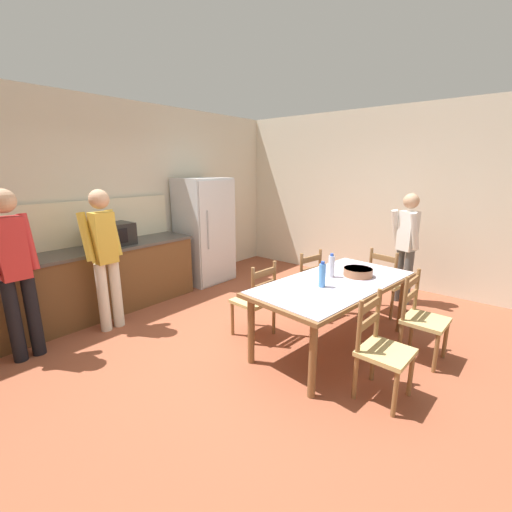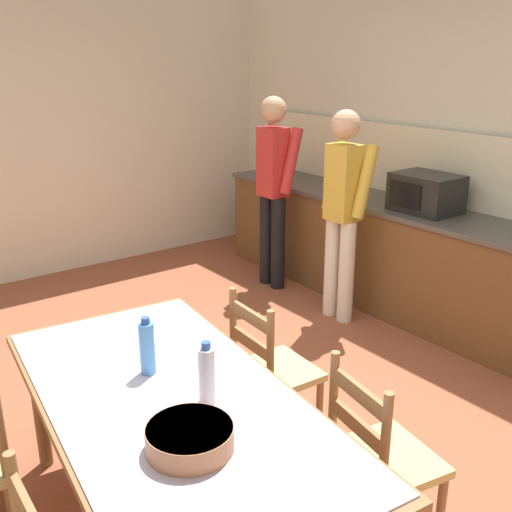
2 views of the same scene
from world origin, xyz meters
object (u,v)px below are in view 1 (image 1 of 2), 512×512
person_at_sink (14,267)px  person_at_counter (105,253)px  serving_bowl (358,272)px  chair_side_far_right (303,283)px  microwave (113,234)px  refrigerator (205,231)px  bottle_off_centre (331,266)px  chair_side_near_right (422,319)px  chair_head_end (386,283)px  dining_table (335,288)px  chair_side_far_left (255,301)px  chair_side_near_left (381,350)px  person_by_table (406,243)px  bottle_near_centre (322,275)px

person_at_sink → person_at_counter: bearing=-91.3°
serving_bowl → chair_side_far_right: size_ratio=0.35×
microwave → serving_bowl: (1.29, -2.95, -0.25)m
refrigerator → bottle_off_centre: 2.77m
serving_bowl → chair_side_near_right: size_ratio=0.35×
chair_side_near_right → chair_head_end: (0.91, 0.69, 0.00)m
chair_head_end → person_at_sink: bearing=66.0°
person_at_counter → chair_head_end: bearing=-133.1°
dining_table → person_at_sink: 3.27m
chair_side_far_left → chair_side_near_right: 1.78m
chair_side_near_left → chair_side_far_left: size_ratio=1.00×
chair_side_near_right → person_by_table: (1.47, 0.64, 0.46)m
chair_side_near_left → person_at_sink: bearing=121.8°
bottle_off_centre → serving_bowl: (0.23, -0.22, -0.07)m
chair_side_far_left → chair_side_near_right: bearing=117.0°
bottle_off_centre → chair_head_end: (1.16, -0.24, -0.45)m
bottle_off_centre → serving_bowl: size_ratio=0.84×
chair_head_end → person_at_sink: 4.35m
microwave → chair_head_end: size_ratio=0.55×
refrigerator → person_by_table: size_ratio=1.11×
refrigerator → person_at_sink: 2.98m
dining_table → person_at_counter: bearing=120.2°
chair_side_near_right → chair_head_end: same height
chair_side_near_left → chair_side_far_left: bearing=86.1°
bottle_off_centre → chair_side_near_left: size_ratio=0.30×
dining_table → bottle_off_centre: (0.11, 0.11, 0.20)m
refrigerator → bottle_near_centre: (-0.92, -2.80, -0.00)m
bottle_near_centre → person_at_sink: 3.08m
bottle_off_centre → person_at_counter: 2.66m
person_at_counter → chair_side_near_left: bearing=-164.8°
dining_table → bottle_near_centre: size_ratio=7.63×
person_by_table → bottle_off_centre: bearing=12.5°
chair_side_far_left → person_at_sink: bearing=-35.4°
dining_table → person_by_table: size_ratio=1.28×
chair_side_far_right → person_at_sink: size_ratio=0.52×
refrigerator → bottle_off_centre: bearing=-101.7°
refrigerator → chair_side_near_left: bearing=-108.6°
bottle_off_centre → chair_side_far_right: bottle_off_centre is taller
refrigerator → chair_side_far_right: refrigerator is taller
person_at_sink → chair_head_end: bearing=-125.0°
person_at_counter → dining_table: bearing=-149.8°
dining_table → chair_head_end: bearing=-5.8°
microwave → serving_bowl: microwave is taller
chair_side_near_right → chair_side_far_right: 1.55m
bottle_off_centre → bottle_near_centre: bearing=-166.7°
bottle_off_centre → chair_head_end: bearing=-11.6°
serving_bowl → chair_side_far_left: size_ratio=0.35×
chair_side_near_left → person_at_sink: (-1.74, 3.07, 0.55)m
chair_side_near_left → chair_head_end: same height
dining_table → bottle_near_centre: bottle_near_centre is taller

